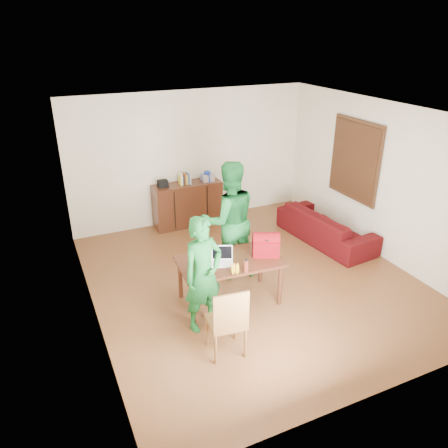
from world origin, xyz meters
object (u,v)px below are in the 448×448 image
table (230,265)px  laptop (222,261)px  person_far (229,220)px  bottle (246,266)px  chair (226,333)px  red_bag (266,247)px  sofa (326,226)px  person_near (203,275)px

table → laptop: size_ratio=4.18×
person_far → bottle: 1.18m
laptop → person_far: bearing=81.7°
chair → red_bag: size_ratio=2.53×
sofa → bottle: bearing=114.7°
table → bottle: (0.06, -0.39, 0.18)m
table → laptop: 0.20m
person_near → bottle: bearing=-14.4°
table → person_near: person_near is taller
person_near → red_bag: 1.16m
table → sofa: (2.54, 1.07, -0.32)m
table → red_bag: size_ratio=3.99×
person_near → red_bag: size_ratio=4.19×
table → chair: 1.19m
person_far → sofa: bearing=-165.0°
person_near → sofa: person_near is taller
table → bottle: size_ratio=7.73×
person_far → laptop: 0.96m
table → person_near: size_ratio=0.95×
chair → person_near: bearing=101.2°
bottle → red_bag: 0.58m
person_far → laptop: (-0.48, -0.80, -0.23)m
person_near → sofa: size_ratio=0.79×
person_far → laptop: bearing=65.5°
chair → bottle: 1.00m
table → laptop: bearing=-153.7°
table → chair: (-0.52, -1.02, -0.33)m
person_far → chair: bearing=70.5°
chair → laptop: (0.37, 0.96, 0.46)m
table → sofa: size_ratio=0.75×
laptop → red_bag: size_ratio=0.95×
table → person_far: 0.89m
table → person_far: size_ratio=0.80×
person_far → table: bearing=72.2°
sofa → red_bag: bearing=114.3°
sofa → table: bearing=107.0°
table → sofa: table is taller
red_bag → sofa: red_bag is taller
red_bag → sofa: 2.37m
laptop → bottle: laptop is taller
person_near → laptop: person_near is taller
table → person_near: 0.72m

